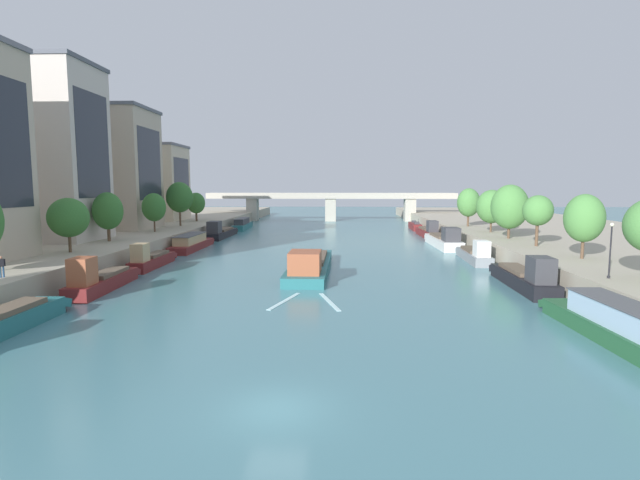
# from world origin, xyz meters

# --- Properties ---
(ground_plane) EXTENTS (400.00, 400.00, 0.00)m
(ground_plane) POSITION_xyz_m (0.00, 0.00, 0.00)
(ground_plane) COLOR teal
(quay_left) EXTENTS (36.00, 170.00, 2.31)m
(quay_left) POSITION_xyz_m (-38.87, 55.00, 1.16)
(quay_left) COLOR #A89E89
(quay_left) RESTS_ON ground
(quay_right) EXTENTS (36.00, 170.00, 2.31)m
(quay_right) POSITION_xyz_m (38.87, 55.00, 1.16)
(quay_right) COLOR #A89E89
(quay_right) RESTS_ON ground
(barge_midriver) EXTENTS (4.28, 20.58, 3.02)m
(barge_midriver) POSITION_xyz_m (-0.65, 31.71, 0.87)
(barge_midriver) COLOR #23666B
(barge_midriver) RESTS_ON ground
(wake_behind_barge) EXTENTS (5.60, 5.92, 0.03)m
(wake_behind_barge) POSITION_xyz_m (-0.05, 18.64, 0.01)
(wake_behind_barge) COLOR silver
(wake_behind_barge) RESTS_ON ground
(moored_boat_left_midway) EXTENTS (2.60, 11.54, 3.42)m
(moored_boat_left_midway) POSITION_xyz_m (-18.42, 21.87, 0.99)
(moored_boat_left_midway) COLOR maroon
(moored_boat_left_midway) RESTS_ON ground
(moored_boat_left_gap_after) EXTENTS (1.97, 10.72, 3.08)m
(moored_boat_left_gap_after) POSITION_xyz_m (-18.77, 34.06, 0.92)
(moored_boat_left_gap_after) COLOR maroon
(moored_boat_left_gap_after) RESTS_ON ground
(moored_boat_left_upstream) EXTENTS (2.84, 14.46, 2.28)m
(moored_boat_left_upstream) POSITION_xyz_m (-19.05, 49.69, 0.95)
(moored_boat_left_upstream) COLOR maroon
(moored_boat_left_upstream) RESTS_ON ground
(moored_boat_left_near) EXTENTS (2.79, 14.90, 3.23)m
(moored_boat_left_near) POSITION_xyz_m (-18.87, 66.05, 0.95)
(moored_boat_left_near) COLOR black
(moored_boat_left_near) RESTS_ON ground
(moored_boat_left_second) EXTENTS (2.73, 13.63, 2.41)m
(moored_boat_left_second) POSITION_xyz_m (-18.41, 83.01, 1.01)
(moored_boat_left_second) COLOR #23666B
(moored_boat_left_second) RESTS_ON ground
(moored_boat_right_near) EXTENTS (3.10, 14.10, 2.48)m
(moored_boat_right_near) POSITION_xyz_m (18.89, 9.52, 1.03)
(moored_boat_right_near) COLOR #235633
(moored_boat_right_near) RESTS_ON ground
(moored_boat_right_far) EXTENTS (2.67, 12.97, 3.39)m
(moored_boat_right_far) POSITION_xyz_m (19.16, 24.45, 1.00)
(moored_boat_right_far) COLOR black
(moored_boat_right_far) RESTS_ON ground
(moored_boat_right_upstream) EXTENTS (2.52, 11.64, 2.93)m
(moored_boat_right_upstream) POSITION_xyz_m (19.02, 40.08, 0.87)
(moored_boat_right_upstream) COLOR gray
(moored_boat_right_upstream) RESTS_ON ground
(moored_boat_right_lone) EXTENTS (3.18, 14.74, 3.33)m
(moored_boat_right_lone) POSITION_xyz_m (18.29, 54.11, 1.01)
(moored_boat_right_lone) COLOR silver
(moored_boat_right_lone) RESTS_ON ground
(moored_boat_right_midway) EXTENTS (2.46, 12.97, 3.23)m
(moored_boat_right_midway) POSITION_xyz_m (18.50, 68.58, 0.97)
(moored_boat_right_midway) COLOR maroon
(moored_boat_right_midway) RESTS_ON ground
(moored_boat_right_downstream) EXTENTS (2.06, 10.67, 2.45)m
(moored_boat_right_downstream) POSITION_xyz_m (18.53, 84.16, 0.71)
(moored_boat_right_downstream) COLOR maroon
(moored_boat_right_downstream) RESTS_ON ground
(tree_left_nearest) EXTENTS (4.07, 4.07, 5.65)m
(tree_left_nearest) POSITION_xyz_m (-25.53, 29.63, 5.92)
(tree_left_nearest) COLOR brown
(tree_left_nearest) RESTS_ON quay_left
(tree_left_far) EXTENTS (3.66, 3.66, 6.11)m
(tree_left_far) POSITION_xyz_m (-26.35, 39.75, 6.08)
(tree_left_far) COLOR brown
(tree_left_far) RESTS_ON quay_left
(tree_left_distant) EXTENTS (3.54, 3.54, 5.83)m
(tree_left_distant) POSITION_xyz_m (-25.48, 52.37, 6.01)
(tree_left_distant) COLOR brown
(tree_left_distant) RESTS_ON quay_left
(tree_left_by_lamp) EXTENTS (4.55, 4.55, 7.57)m
(tree_left_by_lamp) POSITION_xyz_m (-25.27, 63.45, 7.26)
(tree_left_by_lamp) COLOR brown
(tree_left_by_lamp) RESTS_ON quay_left
(tree_left_past_mid) EXTENTS (3.49, 3.49, 5.61)m
(tree_left_past_mid) POSITION_xyz_m (-25.82, 74.69, 5.86)
(tree_left_past_mid) COLOR brown
(tree_left_past_mid) RESTS_ON quay_left
(tree_right_third) EXTENTS (3.60, 3.60, 6.12)m
(tree_right_third) POSITION_xyz_m (25.56, 27.36, 6.16)
(tree_right_third) COLOR brown
(tree_right_third) RESTS_ON quay_right
(tree_right_past_mid) EXTENTS (3.34, 3.34, 5.83)m
(tree_right_past_mid) POSITION_xyz_m (25.14, 37.02, 6.38)
(tree_right_past_mid) COLOR brown
(tree_right_past_mid) RESTS_ON quay_right
(tree_right_distant) EXTENTS (4.77, 4.77, 7.07)m
(tree_right_distant) POSITION_xyz_m (24.75, 45.08, 6.48)
(tree_right_distant) COLOR brown
(tree_right_distant) RESTS_ON quay_right
(tree_right_midway) EXTENTS (4.43, 4.43, 6.32)m
(tree_right_midway) POSITION_xyz_m (25.16, 53.97, 6.14)
(tree_right_midway) COLOR brown
(tree_right_midway) RESTS_ON quay_right
(tree_right_by_lamp) EXTENTS (3.83, 3.83, 6.51)m
(tree_right_by_lamp) POSITION_xyz_m (24.47, 64.24, 6.40)
(tree_right_by_lamp) COLOR brown
(tree_right_by_lamp) RESTS_ON quay_right
(lamppost_right_bank) EXTENTS (0.28, 0.28, 4.15)m
(lamppost_right_bank) POSITION_xyz_m (22.63, 17.39, 4.60)
(lamppost_right_bank) COLOR black
(lamppost_right_bank) RESTS_ON quay_right
(building_left_far_end) EXTENTS (14.72, 10.15, 22.17)m
(building_left_far_end) POSITION_xyz_m (-35.44, 40.74, 13.41)
(building_left_far_end) COLOR #BCB2A8
(building_left_far_end) RESTS_ON quay_left
(building_left_tall) EXTENTS (15.49, 11.52, 19.29)m
(building_left_tall) POSITION_xyz_m (-35.44, 57.61, 11.97)
(building_left_tall) COLOR #B2A38E
(building_left_tall) RESTS_ON quay_left
(building_left_corner) EXTENTS (12.24, 11.45, 15.19)m
(building_left_corner) POSITION_xyz_m (-35.44, 77.62, 9.93)
(building_left_corner) COLOR beige
(building_left_corner) RESTS_ON quay_left
(bridge_far) EXTENTS (65.73, 4.40, 7.42)m
(bridge_far) POSITION_xyz_m (0.00, 108.56, 4.79)
(bridge_far) COLOR #ADA899
(bridge_far) RESTS_ON ground
(person_on_quay) EXTENTS (0.43, 0.37, 1.62)m
(person_on_quay) POSITION_xyz_m (-22.84, 15.77, 3.24)
(person_on_quay) COLOR navy
(person_on_quay) RESTS_ON quay_left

